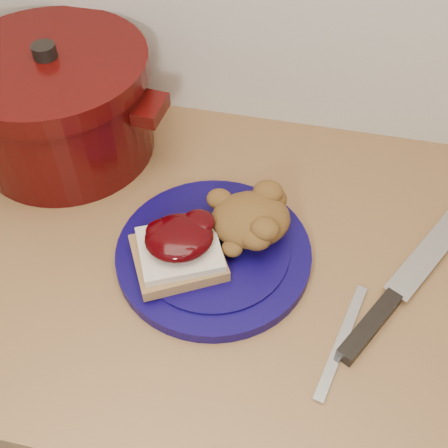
% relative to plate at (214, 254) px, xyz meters
% --- Properties ---
extents(base_cabinet, '(4.00, 0.60, 0.86)m').
position_rel_plate_xyz_m(base_cabinet, '(0.01, 0.01, -0.48)').
color(base_cabinet, beige).
rests_on(base_cabinet, floor).
extents(plate, '(0.35, 0.35, 0.02)m').
position_rel_plate_xyz_m(plate, '(0.00, 0.00, 0.00)').
color(plate, '#0B043F').
rests_on(plate, wood_countertop).
extents(sandwich, '(0.15, 0.14, 0.06)m').
position_rel_plate_xyz_m(sandwich, '(-0.04, -0.03, 0.04)').
color(sandwich, olive).
rests_on(sandwich, plate).
extents(stuffing_mound, '(0.13, 0.13, 0.05)m').
position_rel_plate_xyz_m(stuffing_mound, '(0.04, 0.04, 0.04)').
color(stuffing_mound, brown).
rests_on(stuffing_mound, plate).
extents(chef_knife, '(0.18, 0.29, 0.02)m').
position_rel_plate_xyz_m(chef_knife, '(0.23, -0.03, 0.00)').
color(chef_knife, black).
rests_on(chef_knife, wood_countertop).
extents(butter_knife, '(0.05, 0.17, 0.00)m').
position_rel_plate_xyz_m(butter_knife, '(0.18, -0.09, -0.01)').
color(butter_knife, silver).
rests_on(butter_knife, wood_countertop).
extents(dutch_oven, '(0.35, 0.31, 0.18)m').
position_rel_plate_xyz_m(dutch_oven, '(-0.28, 0.17, 0.08)').
color(dutch_oven, '#380605').
rests_on(dutch_oven, wood_countertop).
extents(pepper_grinder, '(0.07, 0.07, 0.13)m').
position_rel_plate_xyz_m(pepper_grinder, '(-0.37, 0.23, 0.06)').
color(pepper_grinder, black).
rests_on(pepper_grinder, wood_countertop).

